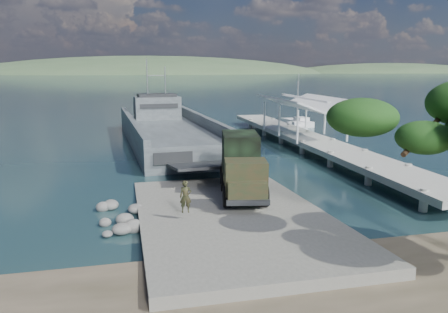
% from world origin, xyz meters
% --- Properties ---
extents(ground, '(1400.00, 1400.00, 0.00)m').
position_xyz_m(ground, '(0.00, 0.00, 0.00)').
color(ground, '#1B3741').
rests_on(ground, ground).
extents(boat_ramp, '(10.00, 18.00, 0.50)m').
position_xyz_m(boat_ramp, '(0.00, -1.00, 0.25)').
color(boat_ramp, slate).
rests_on(boat_ramp, ground).
extents(shoreline_rocks, '(3.20, 5.60, 0.90)m').
position_xyz_m(shoreline_rocks, '(-6.20, 0.50, 0.00)').
color(shoreline_rocks, '#5D5D5A').
rests_on(shoreline_rocks, ground).
extents(distant_headlands, '(1000.00, 240.00, 48.00)m').
position_xyz_m(distant_headlands, '(50.00, 560.00, 0.00)').
color(distant_headlands, '#405B39').
rests_on(distant_headlands, ground).
extents(pier, '(6.40, 44.00, 6.10)m').
position_xyz_m(pier, '(13.00, 18.77, 1.60)').
color(pier, '#A9AAA0').
rests_on(pier, ground).
extents(landing_craft, '(10.42, 34.64, 10.17)m').
position_xyz_m(landing_craft, '(-0.66, 24.78, 0.83)').
color(landing_craft, '#3F464A').
rests_on(landing_craft, ground).
extents(military_truck, '(3.76, 8.10, 3.62)m').
position_xyz_m(military_truck, '(1.54, 2.48, 2.30)').
color(military_truck, black).
rests_on(military_truck, boat_ramp).
extents(soldier, '(0.65, 0.46, 1.70)m').
position_xyz_m(soldier, '(-2.60, -1.64, 1.35)').
color(soldier, '#21341C').
rests_on(soldier, boat_ramp).
extents(sailboat_near, '(2.42, 5.72, 6.75)m').
position_xyz_m(sailboat_near, '(17.37, 32.06, 0.36)').
color(sailboat_near, white).
rests_on(sailboat_near, ground).
extents(sailboat_far, '(2.76, 6.47, 7.63)m').
position_xyz_m(sailboat_far, '(19.09, 35.83, 0.41)').
color(sailboat_far, white).
rests_on(sailboat_far, ground).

